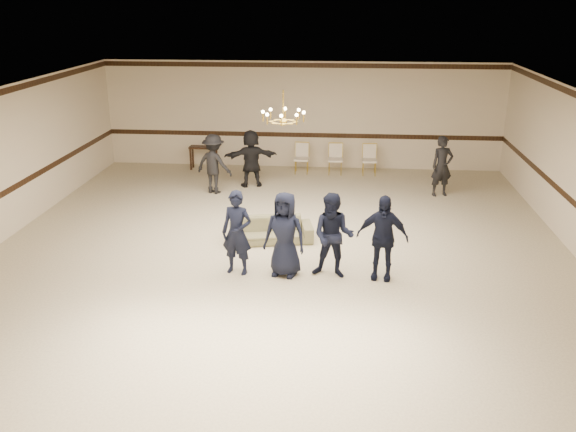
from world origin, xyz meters
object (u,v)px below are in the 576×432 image
at_px(boy_c, 333,236).
at_px(boy_a, 237,233).
at_px(settee, 271,230).
at_px(banquet_chair_right, 369,160).
at_px(chandelier, 283,106).
at_px(banquet_chair_left, 302,159).
at_px(adult_mid, 251,158).
at_px(console_table, 204,158).
at_px(adult_right, 442,166).
at_px(boy_d, 382,237).
at_px(banquet_chair_mid, 335,159).
at_px(boy_b, 285,234).
at_px(adult_left, 214,164).

bearing_deg(boy_c, boy_a, -170.00).
xyz_separation_m(settee, banquet_chair_right, (2.28, 5.52, 0.18)).
bearing_deg(settee, chandelier, 36.20).
bearing_deg(banquet_chair_left, boy_c, -77.07).
xyz_separation_m(adult_mid, console_table, (-1.71, 1.67, -0.44)).
bearing_deg(chandelier, settee, -132.41).
bearing_deg(banquet_chair_right, adult_right, -48.75).
bearing_deg(adult_mid, boy_d, 104.25).
bearing_deg(banquet_chair_right, banquet_chair_mid, 177.18).
relative_size(chandelier, adult_mid, 0.59).
xyz_separation_m(boy_d, banquet_chair_mid, (-0.97, 7.17, -0.37)).
bearing_deg(adult_right, banquet_chair_right, 118.84).
distance_m(settee, adult_mid, 4.21).
bearing_deg(boy_c, banquet_chair_right, 92.60).
height_order(boy_a, banquet_chair_mid, boy_a).
xyz_separation_m(chandelier, console_table, (-2.96, 5.45, -2.52)).
bearing_deg(boy_b, adult_left, 128.91).
bearing_deg(boy_c, console_table, 128.89).
bearing_deg(settee, adult_right, 30.37).
bearing_deg(adult_right, banquet_chair_left, 138.64).
height_order(boy_c, banquet_chair_right, boy_c).
height_order(boy_b, boy_c, same).
xyz_separation_m(settee, banquet_chair_mid, (1.28, 5.52, 0.18)).
height_order(adult_left, adult_right, same).
bearing_deg(boy_b, console_table, 126.92).
relative_size(chandelier, boy_c, 0.58).
bearing_deg(adult_mid, console_table, -59.81).
xyz_separation_m(boy_b, settee, (-0.45, 1.65, -0.55)).
relative_size(boy_b, boy_c, 1.00).
bearing_deg(boy_b, chandelier, 109.82).
relative_size(boy_a, boy_b, 1.00).
bearing_deg(chandelier, adult_left, 124.93).
relative_size(chandelier, console_table, 1.12).
relative_size(boy_d, banquet_chair_right, 1.83).
distance_m(boy_d, console_table, 8.90).
relative_size(boy_b, boy_d, 1.00).
bearing_deg(console_table, chandelier, -60.26).
relative_size(banquet_chair_right, console_table, 1.06).
bearing_deg(chandelier, banquet_chair_right, 68.79).
xyz_separation_m(chandelier, banquet_chair_right, (2.04, 5.25, -2.43)).
bearing_deg(console_table, adult_mid, -43.09).
distance_m(banquet_chair_left, console_table, 3.01).
bearing_deg(settee, banquet_chair_left, 75.68).
relative_size(boy_c, settee, 0.92).
bearing_deg(banquet_chair_left, boy_b, -84.19).
relative_size(settee, banquet_chair_mid, 2.00).
bearing_deg(banquet_chair_mid, boy_b, -97.98).
relative_size(boy_a, boy_d, 1.00).
bearing_deg(console_table, boy_d, -54.80).
bearing_deg(chandelier, adult_right, 41.34).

